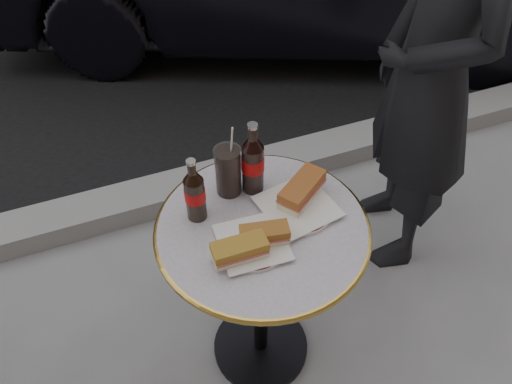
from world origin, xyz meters
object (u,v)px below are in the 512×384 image
object	(u,v)px
plate_right	(297,208)
cola_bottle_right	(253,158)
bistro_table	(261,296)
cola_bottle_left	(194,190)
pedestrian	(432,76)
plate_left	(252,244)
cola_glass	(228,171)

from	to	relation	value
plate_right	cola_bottle_right	world-z (taller)	cola_bottle_right
bistro_table	cola_bottle_left	bearing A→B (deg)	147.73
cola_bottle_right	pedestrian	bearing A→B (deg)	13.16
plate_left	plate_right	distance (m)	0.19
bistro_table	plate_right	bearing A→B (deg)	9.64
plate_left	plate_right	world-z (taller)	plate_right
plate_right	cola_bottle_left	world-z (taller)	cola_bottle_left
bistro_table	cola_bottle_right	xyz separation A→B (m)	(0.03, 0.15, 0.49)
pedestrian	bistro_table	bearing A→B (deg)	-52.51
plate_left	pedestrian	xyz separation A→B (m)	(0.82, 0.38, 0.12)
bistro_table	cola_glass	distance (m)	0.48
bistro_table	pedestrian	distance (m)	0.96
bistro_table	pedestrian	world-z (taller)	pedestrian
cola_bottle_left	cola_bottle_right	bearing A→B (deg)	13.89
pedestrian	plate_left	bearing A→B (deg)	-50.48
bistro_table	plate_left	distance (m)	0.38
cola_bottle_left	plate_left	bearing A→B (deg)	-55.32
plate_right	pedestrian	bearing A→B (deg)	25.03
plate_right	cola_glass	xyz separation A→B (m)	(-0.16, 0.15, 0.08)
pedestrian	cola_bottle_right	bearing A→B (deg)	-62.17
cola_bottle_left	cola_glass	size ratio (longest dim) A/B	1.32
plate_left	plate_right	xyz separation A→B (m)	(0.17, 0.08, 0.00)
cola_bottle_right	cola_glass	bearing A→B (deg)	166.82
cola_bottle_right	cola_glass	world-z (taller)	cola_bottle_right
plate_left	pedestrian	world-z (taller)	pedestrian
plate_left	pedestrian	bearing A→B (deg)	24.85
cola_bottle_right	cola_glass	distance (m)	0.08
cola_glass	pedestrian	distance (m)	0.82
pedestrian	plate_right	bearing A→B (deg)	-50.30
cola_bottle_left	cola_bottle_right	distance (m)	0.20
plate_left	cola_bottle_left	xyz separation A→B (m)	(-0.11, 0.16, 0.10)
plate_right	pedestrian	distance (m)	0.72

